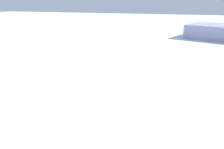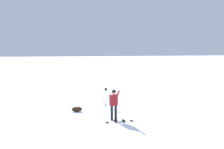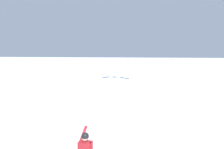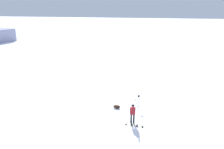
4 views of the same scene
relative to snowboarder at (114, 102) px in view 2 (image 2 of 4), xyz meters
The scene contains 5 objects.
ground_plane 1.32m from the snowboarder, 71.39° to the left, with size 300.00×300.00×0.00m, color white.
snowboarder is the anchor object (origin of this frame).
snowboard 1.10m from the snowboarder, 151.53° to the right, with size 0.42×1.74×0.10m.
gear_bag_large 2.97m from the snowboarder, 37.30° to the left, with size 0.34×0.69×0.30m.
camera_tripod 2.66m from the snowboarder, ahead, with size 0.76×0.53×1.33m.
Camera 2 is at (-11.18, 2.62, 3.76)m, focal length 34.45 mm.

